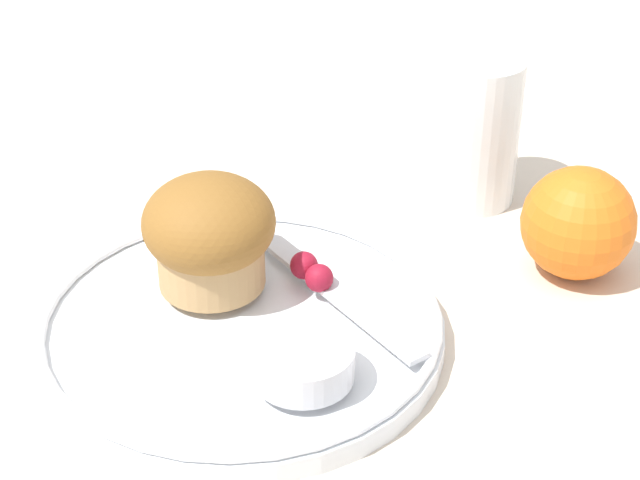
# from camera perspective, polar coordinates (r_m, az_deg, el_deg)

# --- Properties ---
(ground_plane) EXTENTS (3.00, 3.00, 0.00)m
(ground_plane) POSITION_cam_1_polar(r_m,az_deg,el_deg) (0.67, -2.34, -4.66)
(ground_plane) COLOR beige
(plate) EXTENTS (0.25, 0.25, 0.02)m
(plate) POSITION_cam_1_polar(r_m,az_deg,el_deg) (0.65, -3.99, -4.91)
(plate) COLOR white
(plate) RESTS_ON ground_plane
(muffin) EXTENTS (0.08, 0.08, 0.07)m
(muffin) POSITION_cam_1_polar(r_m,az_deg,el_deg) (0.65, -5.92, 0.36)
(muffin) COLOR tan
(muffin) RESTS_ON plate
(cream_ramekin) EXTENTS (0.06, 0.06, 0.02)m
(cream_ramekin) POSITION_cam_1_polar(r_m,az_deg,el_deg) (0.59, -0.90, -6.46)
(cream_ramekin) COLOR silver
(cream_ramekin) RESTS_ON plate
(berry_pair) EXTENTS (0.03, 0.02, 0.02)m
(berry_pair) POSITION_cam_1_polar(r_m,az_deg,el_deg) (0.66, -0.46, -1.70)
(berry_pair) COLOR maroon
(berry_pair) RESTS_ON plate
(butter_knife) EXTENTS (0.18, 0.02, 0.00)m
(butter_knife) POSITION_cam_1_polar(r_m,az_deg,el_deg) (0.66, 0.48, -2.51)
(butter_knife) COLOR silver
(butter_knife) RESTS_ON plate
(orange_fruit) EXTENTS (0.08, 0.08, 0.08)m
(orange_fruit) POSITION_cam_1_polar(r_m,az_deg,el_deg) (0.72, 13.60, 0.89)
(orange_fruit) COLOR orange
(orange_fruit) RESTS_ON ground_plane
(juice_glass) EXTENTS (0.07, 0.07, 0.11)m
(juice_glass) POSITION_cam_1_polar(r_m,az_deg,el_deg) (0.78, 8.25, 5.82)
(juice_glass) COLOR silver
(juice_glass) RESTS_ON ground_plane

